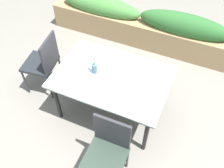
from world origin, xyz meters
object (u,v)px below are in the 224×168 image
chair_end_left (44,61)px  flower_vase (94,67)px  planter_box (140,25)px  chair_near_right (108,149)px  dining_table (112,79)px

chair_end_left → flower_vase: size_ratio=3.43×
planter_box → chair_near_right: bearing=-78.8°
chair_near_right → flower_vase: 1.03m
chair_near_right → planter_box: chair_near_right is taller
dining_table → planter_box: bearing=95.9°
chair_near_right → chair_end_left: (-1.39, 0.85, 0.03)m
flower_vase → planter_box: 1.71m
chair_end_left → dining_table: bearing=-98.9°
dining_table → chair_near_right: 0.91m
chair_near_right → chair_end_left: bearing=-32.8°
dining_table → planter_box: planter_box is taller
dining_table → chair_near_right: size_ratio=1.55×
chair_near_right → planter_box: size_ratio=0.28×
dining_table → flower_vase: flower_vase is taller
dining_table → flower_vase: 0.28m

